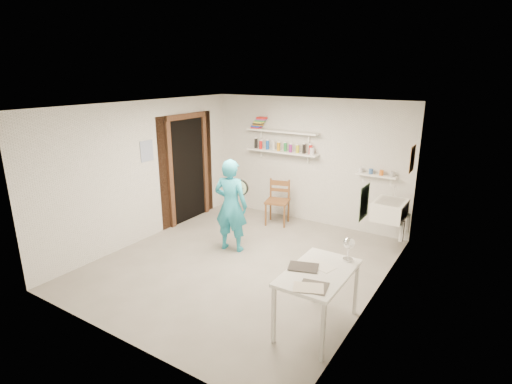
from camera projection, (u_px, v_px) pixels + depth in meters
The scene contains 27 objects.
floor at pixel (242, 263), 6.20m from camera, with size 4.00×4.50×0.02m, color slate.
ceiling at pixel (240, 105), 5.50m from camera, with size 4.00×4.50×0.02m, color silver.
wall_back at pixel (308, 161), 7.68m from camera, with size 4.00×0.02×2.40m, color silver.
wall_front at pixel (115, 242), 4.02m from camera, with size 4.00×0.02×2.40m, color silver.
wall_left at pixel (145, 171), 6.88m from camera, with size 0.02×4.50×2.40m, color silver.
wall_right at pixel (379, 214), 4.82m from camera, with size 0.02×4.50×2.40m, color silver.
doorway_recess at pixel (188, 171), 7.78m from camera, with size 0.02×0.90×2.00m, color black.
corridor_box at pixel (161, 164), 8.13m from camera, with size 1.40×1.50×2.10m, color brown.
door_lintel at pixel (186, 116), 7.47m from camera, with size 0.06×1.05×0.10m, color brown.
door_jamb_near at pixel (170, 176), 7.36m from camera, with size 0.06×0.10×2.00m, color brown.
door_jamb_far at pixel (205, 166), 8.17m from camera, with size 0.06×0.10×2.00m, color brown.
shelf_lower at pixel (282, 152), 7.79m from camera, with size 1.50×0.22×0.03m, color white.
shelf_upper at pixel (282, 131), 7.67m from camera, with size 1.50×0.22×0.03m, color white.
ledge_shelf at pixel (376, 175), 6.94m from camera, with size 0.70×0.14×0.03m, color white.
poster_left at pixel (147, 151), 6.81m from camera, with size 0.01×0.28×0.36m, color #334C7F.
poster_right_a at pixel (412, 159), 6.19m from camera, with size 0.01×0.34×0.42m, color #995933.
poster_right_b at pixel (364, 202), 4.30m from camera, with size 0.01×0.30×0.38m, color #3F724C.
belfast_sink at pixel (390, 210), 6.47m from camera, with size 0.48×0.60×0.30m, color white.
man at pixel (231, 206), 6.46m from camera, with size 0.56×0.37×1.54m, color teal.
wall_clock at pixel (240, 188), 6.54m from camera, with size 0.28×0.28×0.04m, color beige.
wooden_chair at pixel (277, 201), 7.68m from camera, with size 0.43×0.41×0.91m, color brown.
work_table at pixel (317, 300), 4.54m from camera, with size 0.65×1.08×0.72m, color silver.
desk_lamp at pixel (349, 243), 4.63m from camera, with size 0.14×0.14×0.14m, color silver.
spray_cans at pixel (282, 147), 7.76m from camera, with size 1.32×0.06×0.17m.
book_stack at pixel (259, 123), 7.91m from camera, with size 0.32×0.14×0.22m.
ledge_pots at pixel (376, 172), 6.92m from camera, with size 0.48×0.07×0.09m.
papers at pixel (319, 271), 4.43m from camera, with size 0.30×0.22×0.02m.
Camera 1 is at (3.19, -4.63, 2.85)m, focal length 28.00 mm.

